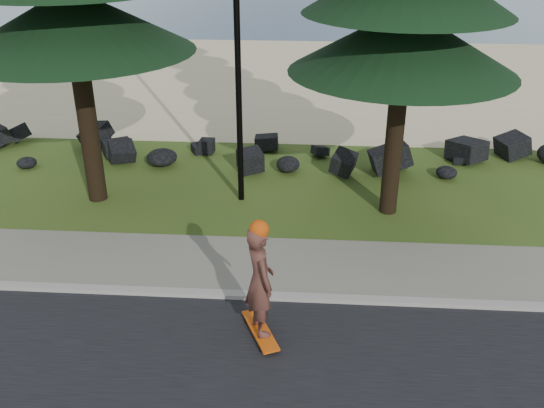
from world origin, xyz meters
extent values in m
plane|color=#38531A|center=(0.00, 0.00, 0.00)|extent=(160.00, 160.00, 0.00)
cube|color=#ABA59A|center=(0.00, -0.90, 0.05)|extent=(160.00, 0.20, 0.10)
cube|color=gray|center=(0.00, 0.20, 0.04)|extent=(160.00, 2.00, 0.08)
cube|color=beige|center=(0.00, 14.50, 0.01)|extent=(160.00, 15.00, 0.01)
cylinder|color=black|center=(0.00, 3.20, 4.00)|extent=(0.14, 0.14, 8.00)
cube|color=#E1550D|center=(0.91, -1.96, 0.11)|extent=(0.73, 1.18, 0.04)
imported|color=brown|center=(0.91, -1.96, 1.10)|extent=(0.71, 0.83, 1.94)
sphere|color=#CF470B|center=(0.91, -1.96, 2.03)|extent=(0.31, 0.31, 0.31)
camera|label=1|loc=(1.65, -10.00, 6.51)|focal=40.00mm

